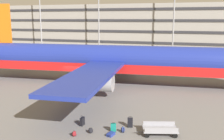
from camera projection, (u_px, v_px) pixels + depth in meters
The scene contains 12 objects.
ground_plane at pixel (74, 84), 35.25m from camera, with size 600.00×600.00×0.00m, color slate.
terminal_structure at pixel (147, 25), 84.55m from camera, with size 121.46×14.54×13.14m.
airliner at pixel (115, 60), 35.06m from camera, with size 43.14×35.05×10.78m.
light_mast_far_left at pixel (40, 0), 81.19m from camera, with size 1.80×0.50×25.14m.
suitcase_scuffed at pixel (111, 134), 19.77m from camera, with size 0.55×0.78×0.21m.
suitcase_red at pixel (113, 127), 20.40m from camera, with size 0.47×0.35×0.78m.
suitcase_silver at pixel (82, 121), 21.55m from camera, with size 0.27×0.49×0.85m.
suitcase_small at pixel (130, 122), 21.20m from camera, with size 0.46×0.32×0.96m.
backpack_laid_flat at pixel (91, 131), 20.14m from camera, with size 0.43×0.40×0.48m.
backpack_black at pixel (123, 130), 20.27m from camera, with size 0.37×0.33×0.53m.
backpack_large at pixel (74, 134), 19.60m from camera, with size 0.34×0.42×0.47m.
baggage_cart at pixel (160, 129), 19.87m from camera, with size 3.36×1.97×0.82m.
Camera 1 is at (15.32, -31.03, 8.69)m, focal length 41.95 mm.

